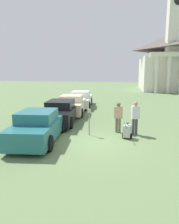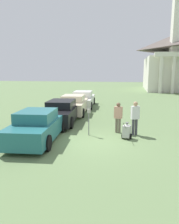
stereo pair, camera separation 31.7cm
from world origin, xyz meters
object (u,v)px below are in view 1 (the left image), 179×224
person_supervisor (135,116)px  equipment_cart (127,131)px  parked_car_teal (39,126)px  parked_car_cream (72,105)px  parked_car_black (61,112)px  person_worker (118,116)px  church (167,59)px  parked_car_white (81,99)px  parking_meter (89,117)px

person_supervisor → equipment_cart: person_supervisor is taller
parked_car_teal → parked_car_cream: (-0.00, 6.96, -0.00)m
parked_car_black → person_worker: 4.23m
parked_car_black → church: size_ratio=0.23×
parked_car_cream → church: (11.67, 25.45, 4.78)m
church → equipment_cart: bearing=-103.2°
person_supervisor → church: (6.97, 30.66, 4.45)m
person_supervisor → parked_car_white: bearing=-83.2°
parked_car_teal → parked_car_white: bearing=84.9°
church → parked_car_white: bearing=-118.1°
parked_car_cream → person_supervisor: bearing=-53.0°
parked_car_teal → person_worker: size_ratio=2.90×
person_worker → person_supervisor: size_ratio=0.93×
equipment_cart → church: church is taller
person_supervisor → church: church is taller
parked_car_teal → parking_meter: (2.30, 1.27, 0.27)m
equipment_cart → person_worker: bearing=128.8°
parked_car_cream → parking_meter: bearing=-73.1°
parked_car_teal → church: 34.77m
parked_car_black → person_supervisor: 5.17m
parked_car_teal → person_supervisor: person_supervisor is taller
parked_car_white → church: bearing=56.8°
person_worker → equipment_cart: person_worker is taller
person_worker → person_supervisor: bearing=177.9°
parked_car_black → person_worker: bearing=-30.9°
parked_car_teal → parked_car_white: (0.00, 10.57, -0.02)m
parked_car_white → parking_meter: parked_car_white is taller
parked_car_cream → parked_car_black: bearing=-95.1°
parked_car_teal → parked_car_cream: bearing=84.9°
parked_car_cream → parked_car_white: bearing=84.9°
parked_car_white → parking_meter: 9.59m
parked_car_white → person_supervisor: size_ratio=2.98×
parking_meter → equipment_cart: parking_meter is taller
parked_car_teal → parked_car_cream: 6.96m
parked_car_white → person_supervisor: (4.70, -8.82, 0.34)m
parked_car_teal → equipment_cart: bearing=8.2°
parked_car_teal → person_worker: bearing=23.3°
parked_car_teal → person_worker: (3.80, 2.05, 0.25)m
person_supervisor → parking_meter: bearing=-9.9°
parked_car_cream → parking_meter: 6.14m
parked_car_white → parking_meter: size_ratio=3.79×
parked_car_cream → person_worker: bearing=-57.3°
parked_car_white → equipment_cart: (4.29, -9.56, -0.31)m
parked_car_teal → parked_car_black: parked_car_teal is taller
parked_car_teal → church: (11.67, 32.41, 4.78)m
parked_car_white → church: church is taller
person_worker → person_supervisor: person_supervisor is taller
parked_car_cream → person_supervisor: 7.02m
parked_car_cream → person_supervisor: person_supervisor is taller
person_worker → equipment_cart: (0.50, -1.03, -0.57)m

